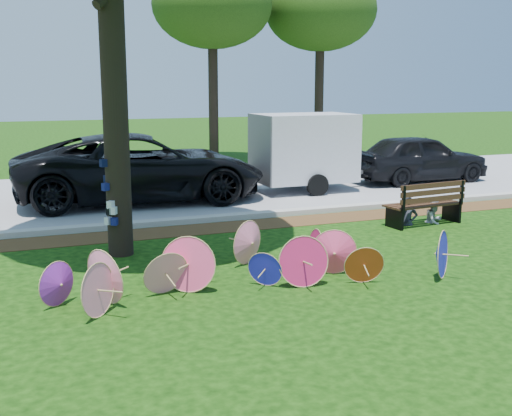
% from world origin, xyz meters
% --- Properties ---
extents(ground, '(90.00, 90.00, 0.00)m').
position_xyz_m(ground, '(0.00, 0.00, 0.00)').
color(ground, black).
rests_on(ground, ground).
extents(mulch_strip, '(90.00, 1.00, 0.01)m').
position_xyz_m(mulch_strip, '(0.00, 4.50, 0.01)').
color(mulch_strip, '#472D16').
rests_on(mulch_strip, ground).
extents(curb, '(90.00, 0.30, 0.12)m').
position_xyz_m(curb, '(0.00, 5.20, 0.06)').
color(curb, '#B7B5AD').
rests_on(curb, ground).
extents(street, '(90.00, 8.00, 0.01)m').
position_xyz_m(street, '(0.00, 9.35, 0.01)').
color(street, gray).
rests_on(street, ground).
extents(parasol_pile, '(6.31, 2.32, 0.85)m').
position_xyz_m(parasol_pile, '(-0.30, 0.64, 0.37)').
color(parasol_pile, purple).
rests_on(parasol_pile, ground).
extents(black_van, '(6.45, 3.25, 1.75)m').
position_xyz_m(black_van, '(-0.32, 8.11, 0.87)').
color(black_van, black).
rests_on(black_van, ground).
extents(dark_pickup, '(4.35, 1.83, 1.47)m').
position_xyz_m(dark_pickup, '(8.28, 8.35, 0.73)').
color(dark_pickup, black).
rests_on(dark_pickup, ground).
extents(cargo_trailer, '(2.67, 1.70, 2.46)m').
position_xyz_m(cargo_trailer, '(4.26, 8.06, 1.23)').
color(cargo_trailer, silver).
rests_on(cargo_trailer, ground).
extents(park_bench, '(1.86, 0.87, 0.94)m').
position_xyz_m(park_bench, '(4.85, 3.27, 0.47)').
color(park_bench, black).
rests_on(park_bench, ground).
extents(person_left, '(0.54, 0.46, 1.26)m').
position_xyz_m(person_left, '(4.50, 3.32, 0.63)').
color(person_left, '#333546').
rests_on(person_left, ground).
extents(person_right, '(0.60, 0.54, 1.02)m').
position_xyz_m(person_right, '(5.20, 3.32, 0.51)').
color(person_right, '#B7B6C0').
rests_on(person_right, ground).
extents(bg_trees, '(20.84, 6.28, 7.40)m').
position_xyz_m(bg_trees, '(1.35, 14.70, 5.77)').
color(bg_trees, black).
rests_on(bg_trees, ground).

